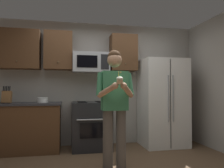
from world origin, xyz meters
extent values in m
cube|color=gray|center=(0.00, 1.75, 1.30)|extent=(4.40, 0.10, 2.60)
cube|color=black|center=(-0.15, 1.36, 0.46)|extent=(0.76, 0.66, 0.92)
cube|color=black|center=(-0.15, 1.02, 0.42)|extent=(0.48, 0.01, 0.28)
cylinder|color=#99999E|center=(-0.15, 1.00, 0.62)|extent=(0.60, 0.03, 0.03)
cylinder|color=black|center=(-0.33, 1.22, 0.93)|extent=(0.18, 0.18, 0.01)
cylinder|color=black|center=(0.03, 1.22, 0.93)|extent=(0.18, 0.18, 0.01)
cylinder|color=black|center=(-0.33, 1.50, 0.93)|extent=(0.18, 0.18, 0.01)
cylinder|color=black|center=(0.03, 1.50, 0.93)|extent=(0.18, 0.18, 0.01)
cube|color=#9EA0A5|center=(-0.15, 1.48, 1.72)|extent=(0.74, 0.40, 0.40)
cube|color=black|center=(-0.24, 1.28, 1.72)|extent=(0.40, 0.01, 0.24)
cube|color=black|center=(0.11, 1.28, 1.72)|extent=(0.16, 0.01, 0.30)
cube|color=white|center=(1.35, 1.32, 0.90)|extent=(0.90, 0.72, 1.80)
cylinder|color=gray|center=(1.30, 0.94, 1.00)|extent=(0.02, 0.02, 0.90)
cylinder|color=gray|center=(1.40, 0.94, 1.00)|extent=(0.02, 0.02, 0.90)
cube|color=black|center=(1.35, 0.95, 0.90)|extent=(0.01, 0.01, 1.74)
cube|color=#4C301C|center=(-1.55, 1.53, 1.95)|extent=(0.80, 0.34, 0.76)
sphere|color=brown|center=(-1.55, 1.35, 1.70)|extent=(0.03, 0.03, 0.03)
cube|color=#4C301C|center=(-0.80, 1.53, 1.95)|extent=(0.55, 0.34, 0.76)
sphere|color=brown|center=(-0.80, 1.35, 1.70)|extent=(0.03, 0.03, 0.03)
cube|color=#4C301C|center=(0.55, 1.53, 1.95)|extent=(0.55, 0.34, 0.76)
sphere|color=brown|center=(0.55, 1.35, 1.70)|extent=(0.03, 0.03, 0.03)
cube|color=#4C301C|center=(-1.45, 1.38, 0.44)|extent=(1.40, 0.62, 0.88)
cube|color=#2D2D33|center=(-1.45, 1.38, 0.90)|extent=(1.44, 0.66, 0.04)
cube|color=brown|center=(-1.71, 1.33, 1.03)|extent=(0.16, 0.15, 0.24)
cylinder|color=black|center=(-1.76, 1.31, 1.19)|extent=(0.02, 0.04, 0.09)
cylinder|color=black|center=(-1.73, 1.31, 1.19)|extent=(0.02, 0.04, 0.09)
cylinder|color=black|center=(-1.71, 1.31, 1.19)|extent=(0.02, 0.04, 0.09)
cylinder|color=black|center=(-1.68, 1.31, 1.19)|extent=(0.02, 0.04, 0.09)
cylinder|color=black|center=(-1.65, 1.31, 1.19)|extent=(0.02, 0.04, 0.09)
cylinder|color=white|center=(-1.09, 1.42, 0.96)|extent=(0.20, 0.20, 0.09)
torus|color=white|center=(-1.09, 1.42, 1.01)|extent=(0.21, 0.21, 0.01)
cylinder|color=#4C4742|center=(-0.02, 0.21, 0.43)|extent=(0.15, 0.15, 0.86)
cylinder|color=#4C4742|center=(0.18, 0.21, 0.43)|extent=(0.15, 0.15, 0.86)
cube|color=#33724C|center=(0.08, 0.21, 1.15)|extent=(0.38, 0.22, 0.58)
sphere|color=#A37556|center=(0.08, 0.21, 1.61)|extent=(0.22, 0.22, 0.22)
sphere|color=#382314|center=(0.08, 0.22, 1.66)|extent=(0.20, 0.20, 0.20)
cylinder|color=#33724C|center=(-0.15, 0.18, 1.25)|extent=(0.15, 0.18, 0.35)
cylinder|color=#A37556|center=(-0.07, 0.02, 1.15)|extent=(0.26, 0.33, 0.21)
sphere|color=#A37556|center=(0.02, -0.11, 1.22)|extent=(0.09, 0.09, 0.09)
cylinder|color=#33724C|center=(0.30, 0.18, 1.25)|extent=(0.15, 0.18, 0.35)
cylinder|color=#A37556|center=(0.23, 0.02, 1.15)|extent=(0.26, 0.33, 0.21)
sphere|color=#A37556|center=(0.14, -0.11, 1.22)|extent=(0.09, 0.09, 0.09)
cylinder|color=#A87F56|center=(0.08, -0.13, 1.26)|extent=(0.08, 0.08, 0.06)
ellipsoid|color=white|center=(0.08, -0.13, 1.31)|extent=(0.09, 0.09, 0.06)
cylinder|color=#4CBF66|center=(0.09, -0.13, 1.36)|extent=(0.01, 0.01, 0.06)
ellipsoid|color=#FFD159|center=(0.09, -0.13, 1.40)|extent=(0.01, 0.01, 0.02)
cylinder|color=#F2D84C|center=(0.06, -0.13, 1.36)|extent=(0.01, 0.01, 0.06)
ellipsoid|color=#FFD159|center=(0.06, -0.13, 1.40)|extent=(0.01, 0.01, 0.02)
camera|label=1|loc=(-0.61, -2.99, 1.16)|focal=35.10mm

